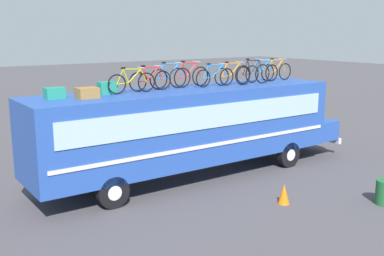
# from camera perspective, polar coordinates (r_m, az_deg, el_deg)

# --- Properties ---
(ground_plane) EXTENTS (120.00, 120.00, 0.00)m
(ground_plane) POSITION_cam_1_polar(r_m,az_deg,el_deg) (16.92, -0.35, -6.06)
(ground_plane) COLOR #423F44
(bus) EXTENTS (12.83, 2.65, 3.23)m
(bus) POSITION_cam_1_polar(r_m,az_deg,el_deg) (16.54, 0.18, 0.39)
(bus) COLOR #23479E
(bus) RESTS_ON ground
(luggage_bag_1) EXTENTS (0.57, 0.42, 0.33)m
(luggage_bag_1) POSITION_cam_1_polar(r_m,az_deg,el_deg) (14.40, -16.62, 4.15)
(luggage_bag_1) COLOR #1E7F66
(luggage_bag_1) RESTS_ON bus
(luggage_bag_2) EXTENTS (0.62, 0.52, 0.32)m
(luggage_bag_2) POSITION_cam_1_polar(r_m,az_deg,el_deg) (14.26, -12.82, 4.26)
(luggage_bag_2) COLOR olive
(luggage_bag_2) RESTS_ON bus
(luggage_bag_3) EXTENTS (0.57, 0.35, 0.39)m
(luggage_bag_3) POSITION_cam_1_polar(r_m,az_deg,el_deg) (15.07, -10.42, 4.90)
(luggage_bag_3) COLOR #1E7F66
(luggage_bag_3) RESTS_ON bus
(rooftop_bicycle_1) EXTENTS (1.72, 0.44, 0.86)m
(rooftop_bicycle_1) POSITION_cam_1_polar(r_m,az_deg,el_deg) (15.14, -7.45, 5.65)
(rooftop_bicycle_1) COLOR black
(rooftop_bicycle_1) RESTS_ON bus
(rooftop_bicycle_2) EXTENTS (1.62, 0.44, 0.88)m
(rooftop_bicycle_2) POSITION_cam_1_polar(r_m,az_deg,el_deg) (15.68, -5.16, 5.93)
(rooftop_bicycle_2) COLOR black
(rooftop_bicycle_2) RESTS_ON bus
(rooftop_bicycle_3) EXTENTS (1.70, 0.44, 0.95)m
(rooftop_bicycle_3) POSITION_cam_1_polar(r_m,az_deg,el_deg) (16.23, -2.67, 6.26)
(rooftop_bicycle_3) COLOR black
(rooftop_bicycle_3) RESTS_ON bus
(rooftop_bicycle_4) EXTENTS (1.70, 0.44, 0.96)m
(rooftop_bicycle_4) POSITION_cam_1_polar(r_m,az_deg,el_deg) (16.67, -0.35, 6.43)
(rooftop_bicycle_4) COLOR black
(rooftop_bicycle_4) RESTS_ON bus
(rooftop_bicycle_5) EXTENTS (1.73, 0.44, 0.86)m
(rooftop_bicycle_5) POSITION_cam_1_polar(r_m,az_deg,el_deg) (16.90, 2.86, 6.37)
(rooftop_bicycle_5) COLOR black
(rooftop_bicycle_5) RESTS_ON bus
(rooftop_bicycle_6) EXTENTS (1.72, 0.44, 0.89)m
(rooftop_bicycle_6) POSITION_cam_1_polar(r_m,az_deg,el_deg) (17.44, 5.03, 6.54)
(rooftop_bicycle_6) COLOR black
(rooftop_bicycle_6) RESTS_ON bus
(rooftop_bicycle_7) EXTENTS (1.74, 0.44, 0.98)m
(rooftop_bicycle_7) POSITION_cam_1_polar(r_m,az_deg,el_deg) (17.74, 7.50, 6.69)
(rooftop_bicycle_7) COLOR black
(rooftop_bicycle_7) RESTS_ON bus
(rooftop_bicycle_8) EXTENTS (1.74, 0.44, 0.91)m
(rooftop_bicycle_8) POSITION_cam_1_polar(r_m,az_deg,el_deg) (18.61, 8.63, 6.81)
(rooftop_bicycle_8) COLOR black
(rooftop_bicycle_8) RESTS_ON bus
(rooftop_bicycle_9) EXTENTS (1.67, 0.44, 0.92)m
(rooftop_bicycle_9) POSITION_cam_1_polar(r_m,az_deg,el_deg) (19.21, 10.37, 6.91)
(rooftop_bicycle_9) COLOR black
(rooftop_bicycle_9) RESTS_ON bus
(traffic_cone) EXTENTS (0.36, 0.36, 0.63)m
(traffic_cone) POSITION_cam_1_polar(r_m,az_deg,el_deg) (14.58, 11.28, -7.98)
(traffic_cone) COLOR orange
(traffic_cone) RESTS_ON ground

